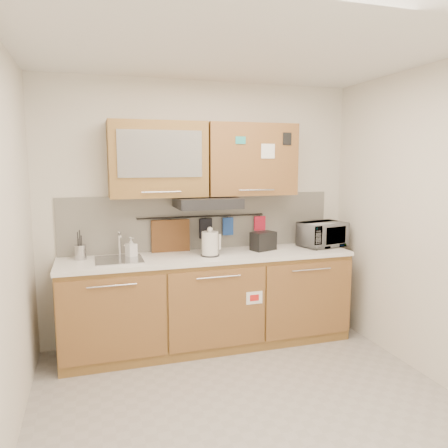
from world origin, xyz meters
TOP-DOWN VIEW (x-y plane):
  - floor at (0.00, 0.00)m, footprint 3.20×3.20m
  - ceiling at (0.00, 0.00)m, footprint 3.20×3.20m
  - wall_back at (0.00, 1.50)m, footprint 3.20×0.00m
  - wall_left at (-1.60, 0.00)m, footprint 0.00×3.00m
  - wall_right at (1.60, 0.00)m, footprint 0.00×3.00m
  - base_cabinet at (0.00, 1.19)m, footprint 2.80×0.64m
  - countertop at (0.00, 1.19)m, footprint 2.82×0.62m
  - backsplash at (0.00, 1.49)m, footprint 2.80×0.02m
  - upper_cabinets at (-0.00, 1.32)m, footprint 1.82×0.37m
  - range_hood at (0.00, 1.25)m, footprint 0.60×0.46m
  - sink at (-0.85, 1.21)m, footprint 0.42×0.40m
  - utensil_rail at (0.00, 1.45)m, footprint 1.30×0.02m
  - utensil_crock at (-1.18, 1.34)m, footprint 0.13×0.13m
  - kettle at (-0.00, 1.14)m, footprint 0.21×0.19m
  - toaster at (0.58, 1.23)m, footprint 0.28×0.22m
  - microwave at (1.25, 1.23)m, footprint 0.52×0.41m
  - soap_bottle at (-0.73, 1.30)m, footprint 0.12×0.12m
  - cutting_board at (-0.33, 1.44)m, footprint 0.38×0.03m
  - oven_mitt at (0.27, 1.44)m, footprint 0.11×0.03m
  - dark_pouch at (0.03, 1.44)m, footprint 0.13×0.05m
  - pot_holder at (0.62, 1.44)m, footprint 0.12×0.02m

SIDE VIEW (x-z plane):
  - floor at x=0.00m, z-range 0.00..0.00m
  - base_cabinet at x=0.00m, z-range -0.03..0.85m
  - countertop at x=0.00m, z-range 0.88..0.92m
  - sink at x=-0.85m, z-range 0.79..1.05m
  - utensil_crock at x=-1.18m, z-range 0.86..1.13m
  - cutting_board at x=-0.33m, z-range 0.77..1.24m
  - soap_bottle at x=-0.73m, z-range 0.92..1.11m
  - toaster at x=0.58m, z-range 0.92..1.11m
  - kettle at x=0.00m, z-range 0.89..1.17m
  - microwave at x=1.25m, z-range 0.92..1.18m
  - dark_pouch at x=0.03m, z-range 1.04..1.24m
  - oven_mitt at x=0.27m, z-range 1.06..1.24m
  - pot_holder at x=0.62m, z-range 1.09..1.24m
  - backsplash at x=0.00m, z-range 0.92..1.48m
  - utensil_rail at x=0.00m, z-range 1.25..1.27m
  - wall_left at x=-1.60m, z-range -0.20..2.80m
  - wall_right at x=1.60m, z-range -0.20..2.80m
  - wall_back at x=0.00m, z-range -0.30..2.90m
  - range_hood at x=0.00m, z-range 1.37..1.47m
  - upper_cabinets at x=0.00m, z-range 1.48..2.18m
  - ceiling at x=0.00m, z-range 2.60..2.60m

